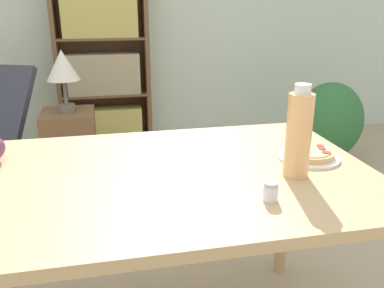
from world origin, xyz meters
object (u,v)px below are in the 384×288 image
(pizza_on_plate, at_px, (309,155))
(side_table, at_px, (72,154))
(drink_bottle, at_px, (299,134))
(salt_shaker, at_px, (271,192))
(bookshelf, at_px, (104,71))
(table_lamp, at_px, (63,68))
(potted_plant_floor, at_px, (329,123))

(pizza_on_plate, height_order, side_table, pizza_on_plate)
(drink_bottle, distance_m, salt_shaker, 0.23)
(drink_bottle, xyz_separation_m, bookshelf, (-0.59, 2.57, -0.19))
(bookshelf, bearing_deg, drink_bottle, -77.11)
(pizza_on_plate, height_order, bookshelf, bookshelf)
(drink_bottle, distance_m, table_lamp, 1.82)
(side_table, height_order, potted_plant_floor, potted_plant_floor)
(side_table, height_order, table_lamp, table_lamp)
(table_lamp, relative_size, potted_plant_floor, 0.58)
(drink_bottle, height_order, table_lamp, drink_bottle)
(side_table, relative_size, table_lamp, 1.50)
(table_lamp, bearing_deg, potted_plant_floor, 3.54)
(bookshelf, bearing_deg, salt_shaker, -80.75)
(salt_shaker, relative_size, table_lamp, 0.14)
(pizza_on_plate, bearing_deg, salt_shaker, -133.29)
(pizza_on_plate, relative_size, side_table, 0.36)
(drink_bottle, height_order, side_table, drink_bottle)
(salt_shaker, distance_m, potted_plant_floor, 2.33)
(pizza_on_plate, xyz_separation_m, table_lamp, (-0.95, 1.48, 0.11))
(pizza_on_plate, distance_m, salt_shaker, 0.38)
(pizza_on_plate, distance_m, drink_bottle, 0.21)
(table_lamp, xyz_separation_m, potted_plant_floor, (2.00, 0.12, -0.52))
(bookshelf, relative_size, side_table, 2.48)
(table_lamp, distance_m, potted_plant_floor, 2.07)
(drink_bottle, bearing_deg, potted_plant_floor, 56.23)
(table_lamp, bearing_deg, side_table, -75.96)
(bookshelf, bearing_deg, table_lamp, -104.68)
(potted_plant_floor, bearing_deg, drink_bottle, -123.77)
(salt_shaker, xyz_separation_m, table_lamp, (-0.69, 1.76, 0.10))
(drink_bottle, bearing_deg, side_table, 117.45)
(bookshelf, xyz_separation_m, potted_plant_floor, (1.75, -0.83, -0.34))
(drink_bottle, distance_m, side_table, 1.91)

